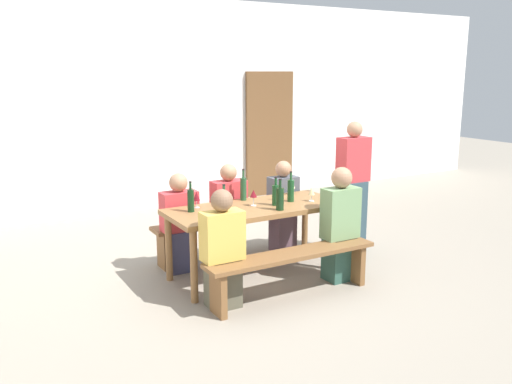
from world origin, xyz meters
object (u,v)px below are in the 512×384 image
wine_bottle_0 (280,198)px  seated_guest_far_1 (229,216)px  seated_guest_near_0 (223,252)px  wine_glass_1 (197,197)px  wine_glass_3 (292,184)px  seated_guest_near_1 (340,227)px  wine_bottle_4 (243,188)px  bench_far (227,228)px  wine_bottle_3 (191,200)px  wine_glass_2 (253,194)px  seated_guest_far_2 (283,209)px  wine_bottle_5 (276,195)px  standing_host (352,191)px  tasting_table (256,214)px  wine_bottle_2 (291,190)px  seated_guest_far_0 (180,225)px  wine_bottle_1 (224,205)px  wooden_door (270,134)px  wine_glass_0 (312,192)px  bench_near (292,263)px

wine_bottle_0 → seated_guest_far_1: size_ratio=0.29×
seated_guest_near_0 → seated_guest_far_1: (0.61, 1.06, 0.00)m
wine_bottle_0 → wine_glass_1: size_ratio=1.91×
wine_glass_3 → seated_guest_near_1: bearing=-86.3°
wine_bottle_0 → wine_bottle_4: wine_bottle_4 is taller
bench_far → wine_bottle_3: wine_bottle_3 is taller
wine_bottle_4 → wine_glass_2: wine_bottle_4 is taller
seated_guest_far_1 → seated_guest_far_2: bearing=90.0°
wine_bottle_5 → standing_host: 1.15m
tasting_table → wine_bottle_3: size_ratio=6.00×
wine_bottle_5 → standing_host: size_ratio=0.19×
wine_bottle_5 → seated_guest_far_1: (-0.24, 0.59, -0.34)m
wine_glass_2 → seated_guest_far_1: seated_guest_far_1 is taller
wine_bottle_5 → seated_guest_near_1: 0.73m
wine_bottle_5 → wine_bottle_2: bearing=15.4°
wine_glass_3 → seated_guest_far_0: (-1.26, 0.24, -0.36)m
wine_bottle_5 → wine_glass_1: bearing=157.5°
wine_bottle_3 → wine_glass_1: wine_bottle_3 is taller
wine_bottle_1 → seated_guest_far_0: (-0.18, 0.70, -0.36)m
tasting_table → wine_bottle_0: 0.35m
tasting_table → wine_bottle_0: wine_bottle_0 is taller
wine_bottle_0 → seated_guest_far_0: 1.15m
wine_bottle_1 → seated_guest_far_2: size_ratio=0.28×
wine_bottle_3 → seated_guest_near_1: bearing=-25.9°
seated_guest_near_0 → standing_host: (1.99, 0.61, 0.23)m
wine_bottle_2 → wine_glass_2: bearing=176.0°
wooden_door → wine_bottle_4: 3.64m
wine_bottle_5 → wine_glass_3: bearing=39.0°
wine_glass_0 → seated_guest_near_0: size_ratio=0.14×
wine_bottle_0 → wine_glass_1: bearing=143.6°
wine_bottle_1 → wine_glass_0: (1.08, 0.07, -0.01)m
seated_guest_far_2 → wine_bottle_2: bearing=-24.9°
wooden_door → wine_bottle_1: wooden_door is taller
wine_bottle_0 → seated_guest_far_0: bearing=134.2°
wine_bottle_3 → standing_host: bearing=-1.3°
wooden_door → wine_bottle_3: bearing=-131.9°
wooden_door → wine_glass_0: wooden_door is taller
wooden_door → wine_glass_0: size_ratio=14.10×
wooden_door → wine_bottle_1: bearing=-127.1°
tasting_table → seated_guest_near_0: 0.85m
wooden_door → bench_near: size_ratio=1.20×
wine_bottle_0 → seated_guest_near_1: (0.55, -0.27, -0.30)m
wine_glass_0 → seated_guest_near_1: 0.52m
wine_bottle_0 → seated_guest_far_2: (0.54, 0.78, -0.35)m
wine_bottle_2 → wine_bottle_4: wine_bottle_4 is taller
seated_guest_near_1 → seated_guest_far_0: seated_guest_near_1 is taller
wine_bottle_0 → seated_guest_near_1: bearing=-26.4°
wine_bottle_0 → wine_glass_0: 0.52m
wooden_door → tasting_table: bearing=-123.4°
tasting_table → seated_guest_near_0: seated_guest_near_0 is taller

